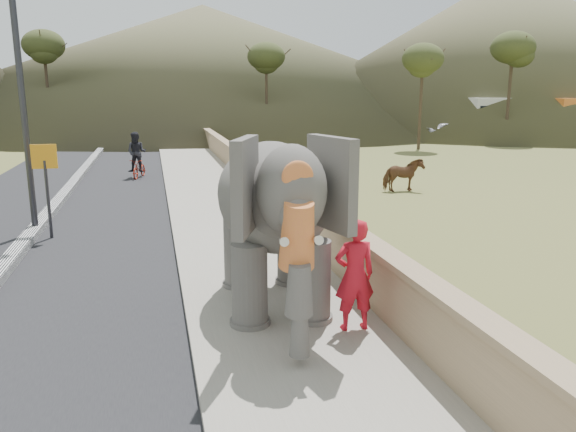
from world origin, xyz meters
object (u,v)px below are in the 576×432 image
(cow, at_px, (403,175))
(elephant_and_man, at_px, (274,220))
(lamppost, at_px, (30,41))
(motorcyclist, at_px, (138,159))

(cow, bearing_deg, elephant_and_man, 142.47)
(lamppost, height_order, cow, lamppost)
(elephant_and_man, height_order, motorcyclist, elephant_and_man)
(lamppost, relative_size, elephant_and_man, 1.95)
(lamppost, distance_m, motorcyclist, 10.23)
(elephant_and_man, distance_m, motorcyclist, 15.96)
(lamppost, height_order, elephant_and_man, lamppost)
(lamppost, bearing_deg, motorcyclist, 76.70)
(cow, bearing_deg, lamppost, 103.95)
(motorcyclist, bearing_deg, elephant_and_man, -80.80)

